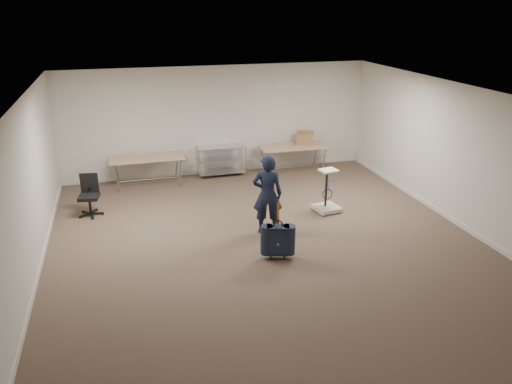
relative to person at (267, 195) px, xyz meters
name	(u,v)px	position (x,y,z in m)	size (l,w,h in m)	color
ground	(268,245)	(-0.16, -0.57, -0.79)	(9.00, 9.00, 0.00)	#45332A
room_shell	(249,215)	(-0.16, 0.81, -0.74)	(8.00, 9.00, 9.00)	beige
folding_table_left	(147,159)	(-2.06, 3.38, -0.12)	(1.80, 0.75, 0.73)	tan
folding_table_right	(294,148)	(1.74, 3.38, -0.12)	(1.80, 0.75, 0.73)	tan
wire_shelf	(221,159)	(-0.16, 3.63, -0.35)	(1.22, 0.47, 0.80)	silver
person	(267,195)	(0.00, 0.00, 0.00)	(0.58, 0.38, 1.59)	black
suitcase	(278,240)	(-0.14, -1.11, -0.43)	(0.44, 0.32, 1.07)	black
office_chair	(90,203)	(-3.39, 1.84, -0.53)	(0.53, 0.53, 0.88)	black
equipment_cart	(327,200)	(1.56, 0.68, -0.55)	(0.59, 0.59, 0.94)	beige
cardboard_box	(305,138)	(2.08, 3.46, 0.10)	(0.44, 0.33, 0.33)	#936644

